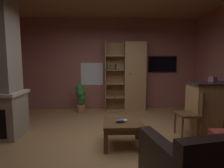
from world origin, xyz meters
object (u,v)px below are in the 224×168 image
object	(u,v)px
kitchen_bar_counter	(224,108)
wall_mounted_tv	(162,64)
coffee_table	(123,126)
table_book_1	(120,121)
table_book_0	(123,120)
potted_floor_plant	(81,97)
bookshelf_cabinet	(132,77)
dining_chair	(192,111)
tissue_box	(213,79)

from	to	relation	value
kitchen_bar_counter	wall_mounted_tv	size ratio (longest dim) A/B	1.62
coffee_table	wall_mounted_tv	bearing A→B (deg)	60.38
table_book_1	wall_mounted_tv	world-z (taller)	wall_mounted_tv
table_book_0	potted_floor_plant	size ratio (longest dim) A/B	0.16
table_book_0	wall_mounted_tv	distance (m)	3.22
table_book_0	bookshelf_cabinet	bearing A→B (deg)	78.29
bookshelf_cabinet	dining_chair	size ratio (longest dim) A/B	2.29
table_book_1	potted_floor_plant	bearing A→B (deg)	113.27
table_book_0	potted_floor_plant	bearing A→B (deg)	115.28
kitchen_bar_counter	dining_chair	xyz separation A→B (m)	(-0.77, -0.20, -0.01)
bookshelf_cabinet	potted_floor_plant	xyz separation A→B (m)	(-1.57, -0.21, -0.58)
tissue_box	wall_mounted_tv	distance (m)	2.15
bookshelf_cabinet	wall_mounted_tv	bearing A→B (deg)	11.74
coffee_table	table_book_0	bearing A→B (deg)	70.51
kitchen_bar_counter	tissue_box	size ratio (longest dim) A/B	12.20
tissue_box	table_book_1	size ratio (longest dim) A/B	0.86
bookshelf_cabinet	wall_mounted_tv	distance (m)	1.11
potted_floor_plant	wall_mounted_tv	distance (m)	2.79
tissue_box	potted_floor_plant	size ratio (longest dim) A/B	0.14
kitchen_bar_counter	coffee_table	xyz separation A→B (m)	(-2.18, -0.53, -0.19)
tissue_box	potted_floor_plant	bearing A→B (deg)	150.92
kitchen_bar_counter	wall_mounted_tv	xyz separation A→B (m)	(-0.64, 2.16, 0.90)
potted_floor_plant	table_book_1	bearing A→B (deg)	-66.73
table_book_0	dining_chair	bearing A→B (deg)	12.26
bookshelf_cabinet	table_book_0	bearing A→B (deg)	-101.71
kitchen_bar_counter	potted_floor_plant	world-z (taller)	kitchen_bar_counter
table_book_0	table_book_1	world-z (taller)	table_book_1
tissue_box	kitchen_bar_counter	bearing A→B (deg)	-18.05
tissue_box	table_book_1	xyz separation A→B (m)	(-2.00, -0.64, -0.66)
table_book_1	wall_mounted_tv	bearing A→B (deg)	59.90
dining_chair	wall_mounted_tv	distance (m)	2.53
potted_floor_plant	coffee_table	bearing A→B (deg)	-65.30
coffee_table	table_book_0	world-z (taller)	table_book_0
table_book_0	table_book_1	xyz separation A→B (m)	(-0.06, -0.07, 0.02)
tissue_box	table_book_1	world-z (taller)	tissue_box
dining_chair	coffee_table	bearing A→B (deg)	-166.54
dining_chair	potted_floor_plant	distance (m)	3.13
table_book_0	tissue_box	bearing A→B (deg)	16.48
table_book_0	table_book_1	bearing A→B (deg)	-131.91
table_book_1	potted_floor_plant	size ratio (longest dim) A/B	0.16
wall_mounted_tv	coffee_table	bearing A→B (deg)	-119.62
tissue_box	wall_mounted_tv	size ratio (longest dim) A/B	0.13
kitchen_bar_counter	table_book_1	bearing A→B (deg)	-165.62
coffee_table	dining_chair	size ratio (longest dim) A/B	0.75
tissue_box	dining_chair	distance (m)	0.85
dining_chair	potted_floor_plant	size ratio (longest dim) A/B	1.08
tissue_box	dining_chair	size ratio (longest dim) A/B	0.13
coffee_table	potted_floor_plant	xyz separation A→B (m)	(-1.05, 2.27, 0.11)
coffee_table	table_book_1	size ratio (longest dim) A/B	4.91
table_book_0	wall_mounted_tv	world-z (taller)	wall_mounted_tv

